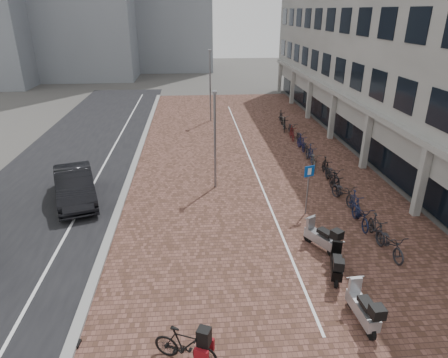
# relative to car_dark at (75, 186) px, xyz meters

# --- Properties ---
(ground) EXTENTS (140.00, 140.00, 0.00)m
(ground) POSITION_rel_car_dark_xyz_m (7.37, -6.88, -0.83)
(ground) COLOR #474442
(ground) RESTS_ON ground
(plaza_brick) EXTENTS (14.50, 42.00, 0.04)m
(plaza_brick) POSITION_rel_car_dark_xyz_m (9.37, 5.12, -0.82)
(plaza_brick) COLOR brown
(plaza_brick) RESTS_ON ground
(street_asphalt) EXTENTS (8.00, 50.00, 0.03)m
(street_asphalt) POSITION_rel_car_dark_xyz_m (-1.63, 5.12, -0.82)
(street_asphalt) COLOR black
(street_asphalt) RESTS_ON ground
(curb) EXTENTS (0.35, 42.00, 0.14)m
(curb) POSITION_rel_car_dark_xyz_m (2.27, 5.12, -0.76)
(curb) COLOR gray
(curb) RESTS_ON ground
(lane_line) EXTENTS (0.12, 44.00, 0.00)m
(lane_line) POSITION_rel_car_dark_xyz_m (0.37, 5.12, -0.80)
(lane_line) COLOR white
(lane_line) RESTS_ON street_asphalt
(parking_line) EXTENTS (0.10, 30.00, 0.00)m
(parking_line) POSITION_rel_car_dark_xyz_m (9.57, 5.12, -0.79)
(parking_line) COLOR white
(parking_line) RESTS_ON plaza_brick
(office_building) EXTENTS (8.40, 40.00, 15.00)m
(office_building) POSITION_rel_car_dark_xyz_m (20.34, 9.12, 7.62)
(office_building) COLOR #A2A29D
(office_building) RESTS_ON ground
(car_dark) EXTENTS (3.20, 5.31, 1.65)m
(car_dark) POSITION_rel_car_dark_xyz_m (0.00, 0.00, 0.00)
(car_dark) COLOR black
(car_dark) RESTS_ON ground
(hero_bike) EXTENTS (1.90, 1.21, 1.30)m
(hero_bike) POSITION_rel_car_dark_xyz_m (5.54, -10.35, -0.25)
(hero_bike) COLOR black
(hero_bike) RESTS_ON ground
(shoes) EXTENTS (0.42, 0.37, 0.10)m
(shoes) POSITION_rel_car_dark_xyz_m (2.37, -9.60, -0.78)
(shoes) COLOR black
(shoes) RESTS_ON ground
(scooter_front) EXTENTS (1.36, 1.84, 1.23)m
(scooter_front) POSITION_rel_car_dark_xyz_m (10.87, -5.32, -0.21)
(scooter_front) COLOR gray
(scooter_front) RESTS_ON ground
(scooter_mid) EXTENTS (1.00, 1.76, 1.16)m
(scooter_mid) POSITION_rel_car_dark_xyz_m (10.87, -7.08, -0.25)
(scooter_mid) COLOR black
(scooter_mid) RESTS_ON ground
(scooter_back) EXTENTS (0.67, 1.85, 1.25)m
(scooter_back) POSITION_rel_car_dark_xyz_m (10.87, -9.36, -0.20)
(scooter_back) COLOR #AAABB0
(scooter_back) RESTS_ON ground
(parking_sign) EXTENTS (0.49, 0.21, 2.45)m
(parking_sign) POSITION_rel_car_dark_xyz_m (11.10, -2.37, 0.82)
(parking_sign) COLOR slate
(parking_sign) RESTS_ON ground
(lamp_near) EXTENTS (0.12, 0.12, 5.16)m
(lamp_near) POSITION_rel_car_dark_xyz_m (7.06, 1.02, 1.75)
(lamp_near) COLOR slate
(lamp_near) RESTS_ON ground
(lamp_far) EXTENTS (0.12, 0.12, 5.87)m
(lamp_far) POSITION_rel_car_dark_xyz_m (7.52, 14.86, 2.11)
(lamp_far) COLOR gray
(lamp_far) RESTS_ON ground
(bike_row) EXTENTS (1.32, 21.45, 1.05)m
(bike_row) POSITION_rel_car_dark_xyz_m (13.36, 3.77, -0.31)
(bike_row) COLOR #222227
(bike_row) RESTS_ON ground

